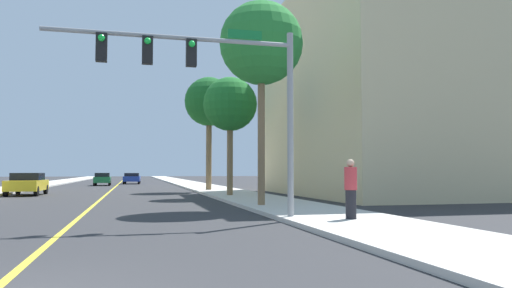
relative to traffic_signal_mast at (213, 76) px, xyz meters
The scene contains 13 objects.
ground 34.43m from the traffic_signal_mast, 96.90° to the left, with size 192.00×192.00×0.00m, color #2D2D30.
sidewalk_left 36.30m from the traffic_signal_mast, 109.84° to the left, with size 3.79×168.00×0.15m, color beige.
sidewalk_right 34.41m from the traffic_signal_mast, 83.23° to the left, with size 3.79×168.00×0.15m, color beige.
lane_marking_center 34.43m from the traffic_signal_mast, 96.90° to the left, with size 0.16×144.00×0.01m, color yellow.
building_right_near 20.05m from the traffic_signal_mast, 44.55° to the left, with size 12.83×17.23×13.55m, color beige.
traffic_signal_mast is the anchor object (origin of this frame).
palm_near 6.46m from the traffic_signal_mast, 60.24° to the left, with size 3.62×3.62×8.78m.
palm_mid 13.96m from the traffic_signal_mast, 76.51° to the left, with size 3.26×3.26×7.10m.
palm_far 22.28m from the traffic_signal_mast, 81.55° to the left, with size 3.79×3.79×8.71m.
car_blue 46.18m from the traffic_signal_mast, 93.17° to the left, with size 2.10×4.20×1.33m.
car_yellow 21.80m from the traffic_signal_mast, 114.99° to the left, with size 1.99×4.24×1.46m.
car_green 40.61m from the traffic_signal_mast, 98.00° to the left, with size 1.81×4.20×1.38m.
pedestrian 5.46m from the traffic_signal_mast, 17.59° to the right, with size 0.38×0.38×1.79m.
Camera 1 is at (1.78, -6.35, 1.59)m, focal length 33.42 mm.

